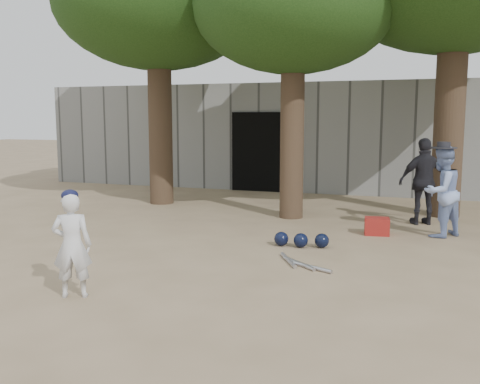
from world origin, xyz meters
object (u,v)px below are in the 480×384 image
at_px(boy_player, 72,245).
at_px(spectator_blue, 441,192).
at_px(red_bag, 377,226).
at_px(spectator_dark, 424,181).

xyz_separation_m(boy_player, spectator_blue, (4.03, 4.75, 0.18)).
xyz_separation_m(boy_player, red_bag, (2.99, 4.54, -0.46)).
bearing_deg(red_bag, spectator_blue, 11.51).
bearing_deg(boy_player, spectator_blue, -156.18).
bearing_deg(boy_player, spectator_dark, -148.76).
bearing_deg(spectator_dark, spectator_blue, 82.73).
distance_m(spectator_blue, spectator_dark, 1.08).
bearing_deg(red_bag, spectator_dark, 59.05).
relative_size(spectator_dark, red_bag, 3.97).
distance_m(boy_player, spectator_dark, 6.90).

